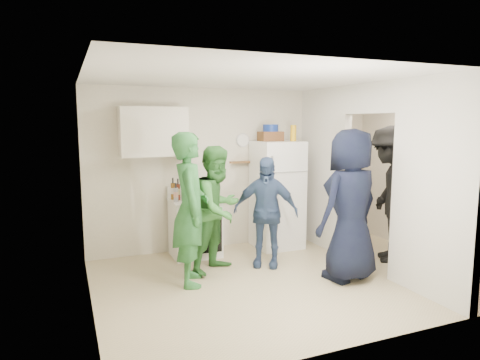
{
  "coord_description": "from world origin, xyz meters",
  "views": [
    {
      "loc": [
        -2.59,
        -4.62,
        2.0
      ],
      "look_at": [
        -0.52,
        0.4,
        1.25
      ],
      "focal_mm": 32.0,
      "sensor_mm": 36.0,
      "label": 1
    }
  ],
  "objects_px": {
    "person_navy": "(350,205)",
    "person_nook": "(390,194)",
    "yellow_cup_stack_top": "(293,133)",
    "wicker_basket": "(271,136)",
    "blue_bowl": "(271,128)",
    "stove": "(195,228)",
    "fridge": "(277,194)",
    "person_denim": "(266,212)",
    "person_green_left": "(190,209)",
    "person_green_center": "(218,209)"
  },
  "relations": [
    {
      "from": "stove",
      "to": "person_green_center",
      "type": "distance_m",
      "value": 0.84
    },
    {
      "from": "person_denim",
      "to": "stove",
      "type": "bearing_deg",
      "value": 167.17
    },
    {
      "from": "stove",
      "to": "yellow_cup_stack_top",
      "type": "height_order",
      "value": "yellow_cup_stack_top"
    },
    {
      "from": "yellow_cup_stack_top",
      "to": "wicker_basket",
      "type": "bearing_deg",
      "value": 154.89
    },
    {
      "from": "wicker_basket",
      "to": "person_nook",
      "type": "distance_m",
      "value": 1.96
    },
    {
      "from": "person_green_left",
      "to": "person_denim",
      "type": "relative_size",
      "value": 1.23
    },
    {
      "from": "fridge",
      "to": "person_green_left",
      "type": "height_order",
      "value": "person_green_left"
    },
    {
      "from": "stove",
      "to": "fridge",
      "type": "height_order",
      "value": "fridge"
    },
    {
      "from": "fridge",
      "to": "wicker_basket",
      "type": "relative_size",
      "value": 4.83
    },
    {
      "from": "wicker_basket",
      "to": "person_green_left",
      "type": "bearing_deg",
      "value": -146.62
    },
    {
      "from": "fridge",
      "to": "person_navy",
      "type": "xyz_separation_m",
      "value": [
        0.18,
        -1.63,
        0.11
      ]
    },
    {
      "from": "person_nook",
      "to": "person_denim",
      "type": "bearing_deg",
      "value": -72.69
    },
    {
      "from": "person_nook",
      "to": "stove",
      "type": "bearing_deg",
      "value": -84.61
    },
    {
      "from": "stove",
      "to": "person_denim",
      "type": "bearing_deg",
      "value": -45.9
    },
    {
      "from": "stove",
      "to": "person_navy",
      "type": "height_order",
      "value": "person_navy"
    },
    {
      "from": "wicker_basket",
      "to": "yellow_cup_stack_top",
      "type": "height_order",
      "value": "yellow_cup_stack_top"
    },
    {
      "from": "yellow_cup_stack_top",
      "to": "person_navy",
      "type": "distance_m",
      "value": 1.76
    },
    {
      "from": "blue_bowl",
      "to": "person_navy",
      "type": "bearing_deg",
      "value": -80.45
    },
    {
      "from": "stove",
      "to": "fridge",
      "type": "xyz_separation_m",
      "value": [
        1.35,
        -0.03,
        0.42
      ]
    },
    {
      "from": "fridge",
      "to": "person_denim",
      "type": "distance_m",
      "value": 0.96
    },
    {
      "from": "person_navy",
      "to": "person_denim",
      "type": "bearing_deg",
      "value": -62.81
    },
    {
      "from": "stove",
      "to": "wicker_basket",
      "type": "bearing_deg",
      "value": 0.92
    },
    {
      "from": "fridge",
      "to": "person_navy",
      "type": "distance_m",
      "value": 1.65
    },
    {
      "from": "blue_bowl",
      "to": "person_navy",
      "type": "distance_m",
      "value": 1.95
    },
    {
      "from": "person_green_center",
      "to": "person_navy",
      "type": "bearing_deg",
      "value": -66.22
    },
    {
      "from": "yellow_cup_stack_top",
      "to": "person_denim",
      "type": "xyz_separation_m",
      "value": [
        -0.79,
        -0.67,
        -1.05
      ]
    },
    {
      "from": "person_green_center",
      "to": "person_nook",
      "type": "distance_m",
      "value": 2.47
    },
    {
      "from": "person_nook",
      "to": "person_green_center",
      "type": "bearing_deg",
      "value": -70.52
    },
    {
      "from": "wicker_basket",
      "to": "person_denim",
      "type": "bearing_deg",
      "value": -120.04
    },
    {
      "from": "yellow_cup_stack_top",
      "to": "person_navy",
      "type": "bearing_deg",
      "value": -91.36
    },
    {
      "from": "fridge",
      "to": "blue_bowl",
      "type": "xyz_separation_m",
      "value": [
        -0.1,
        0.05,
        1.05
      ]
    },
    {
      "from": "fridge",
      "to": "person_green_center",
      "type": "bearing_deg",
      "value": -150.79
    },
    {
      "from": "person_green_left",
      "to": "person_green_center",
      "type": "distance_m",
      "value": 0.57
    },
    {
      "from": "person_navy",
      "to": "person_nook",
      "type": "xyz_separation_m",
      "value": [
        0.99,
        0.42,
        0.01
      ]
    },
    {
      "from": "stove",
      "to": "person_navy",
      "type": "xyz_separation_m",
      "value": [
        1.53,
        -1.66,
        0.53
      ]
    },
    {
      "from": "person_denim",
      "to": "person_green_center",
      "type": "bearing_deg",
      "value": -153.37
    },
    {
      "from": "person_navy",
      "to": "person_nook",
      "type": "height_order",
      "value": "person_nook"
    },
    {
      "from": "yellow_cup_stack_top",
      "to": "person_denim",
      "type": "distance_m",
      "value": 1.48
    },
    {
      "from": "person_green_center",
      "to": "person_denim",
      "type": "relative_size",
      "value": 1.1
    },
    {
      "from": "yellow_cup_stack_top",
      "to": "person_green_left",
      "type": "relative_size",
      "value": 0.13
    },
    {
      "from": "wicker_basket",
      "to": "person_nook",
      "type": "bearing_deg",
      "value": -44.93
    },
    {
      "from": "stove",
      "to": "person_denim",
      "type": "height_order",
      "value": "person_denim"
    },
    {
      "from": "wicker_basket",
      "to": "blue_bowl",
      "type": "bearing_deg",
      "value": 0.0
    },
    {
      "from": "stove",
      "to": "person_navy",
      "type": "relative_size",
      "value": 0.45
    },
    {
      "from": "yellow_cup_stack_top",
      "to": "person_green_left",
      "type": "height_order",
      "value": "yellow_cup_stack_top"
    },
    {
      "from": "person_green_left",
      "to": "stove",
      "type": "bearing_deg",
      "value": -5.55
    },
    {
      "from": "stove",
      "to": "person_navy",
      "type": "bearing_deg",
      "value": -47.38
    },
    {
      "from": "wicker_basket",
      "to": "person_green_center",
      "type": "height_order",
      "value": "wicker_basket"
    },
    {
      "from": "stove",
      "to": "blue_bowl",
      "type": "distance_m",
      "value": 1.93
    },
    {
      "from": "yellow_cup_stack_top",
      "to": "person_denim",
      "type": "height_order",
      "value": "yellow_cup_stack_top"
    }
  ]
}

